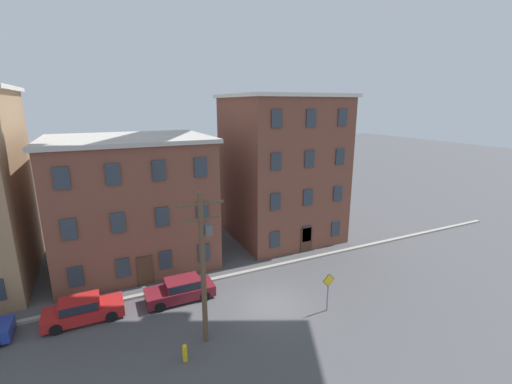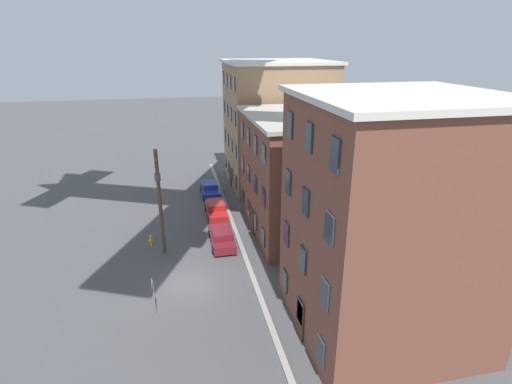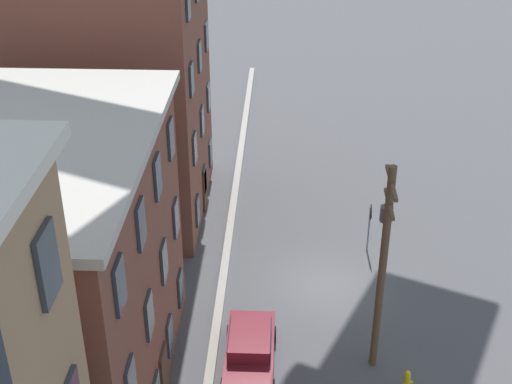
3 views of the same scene
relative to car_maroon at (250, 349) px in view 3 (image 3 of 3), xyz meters
The scene contains 8 objects.
ground_plane 6.05m from the car_maroon, 30.46° to the right, with size 200.00×200.00×0.00m, color #4C4C4F.
kerb_strip 5.41m from the car_maroon, 15.75° to the left, with size 56.00×0.36×0.16m, color #9E998E.
apartment_midblock 9.03m from the car_maroon, 103.45° to the left, with size 12.05×10.01×10.14m.
apartment_far 15.18m from the car_maroon, 33.24° to the left, with size 9.84×9.90×13.40m.
car_maroon is the anchor object (origin of this frame).
caution_sign 9.54m from the car_maroon, 32.97° to the right, with size 0.89×0.08×2.54m.
utility_pole 6.12m from the car_maroon, 86.12° to the right, with size 2.40×0.44×8.40m.
fire_hydrant 5.81m from the car_maroon, 101.26° to the right, with size 0.24×0.34×0.96m.
Camera 3 is at (-25.50, 1.96, 18.82)m, focal length 50.00 mm.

